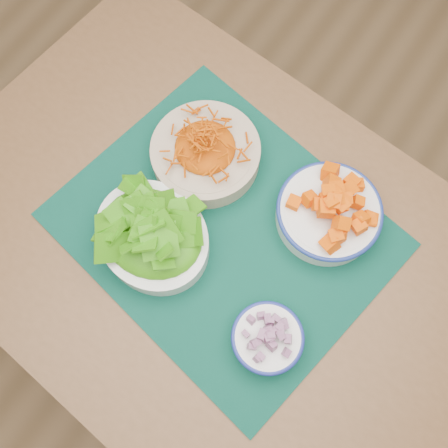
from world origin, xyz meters
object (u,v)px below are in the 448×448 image
at_px(lettuce_bowl, 152,233).
at_px(onion_bowl, 268,338).
at_px(placemat, 224,229).
at_px(table, 223,263).
at_px(squash_bowl, 330,210).
at_px(carrot_bowl, 205,151).

relative_size(lettuce_bowl, onion_bowl, 1.73).
height_order(placemat, lettuce_bowl, lettuce_bowl).
height_order(table, squash_bowl, squash_bowl).
relative_size(placemat, carrot_bowl, 2.26).
distance_m(lettuce_bowl, onion_bowl, 0.27).
height_order(placemat, onion_bowl, onion_bowl).
relative_size(squash_bowl, lettuce_bowl, 0.92).
bearing_deg(onion_bowl, squash_bowl, 95.67).
height_order(table, carrot_bowl, carrot_bowl).
xyz_separation_m(lettuce_bowl, onion_bowl, (0.27, -0.04, -0.02)).
bearing_deg(placemat, carrot_bowl, 147.66).
bearing_deg(onion_bowl, lettuce_bowl, 171.60).
bearing_deg(lettuce_bowl, onion_bowl, 7.34).
bearing_deg(carrot_bowl, table, -46.26).
distance_m(carrot_bowl, lettuce_bowl, 0.19).
bearing_deg(onion_bowl, placemat, 143.16).
bearing_deg(table, squash_bowl, 56.53).
distance_m(placemat, onion_bowl, 0.22).
xyz_separation_m(squash_bowl, onion_bowl, (0.03, -0.26, -0.01)).
xyz_separation_m(placemat, lettuce_bowl, (-0.10, -0.09, 0.05)).
relative_size(table, onion_bowl, 8.00).
xyz_separation_m(table, lettuce_bowl, (-0.11, -0.06, 0.16)).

